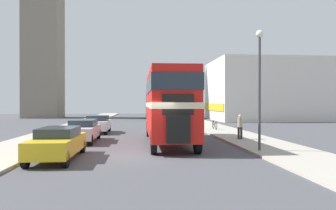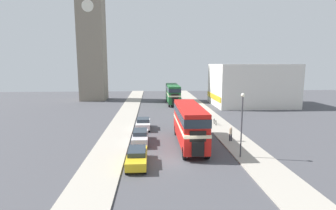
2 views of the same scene
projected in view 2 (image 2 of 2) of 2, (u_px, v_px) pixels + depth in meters
The scene contains 13 objects.
ground_plane at pixel (181, 161), 23.16m from camera, with size 120.00×120.00×0.00m, color #47474C.
sidewalk_right at pixel (255, 159), 23.56m from camera, with size 3.50×120.00×0.12m.
sidewalk_left at pixel (104, 162), 22.73m from camera, with size 3.50×120.00×0.12m.
double_decker_bus at pixel (189, 122), 27.39m from camera, with size 2.41×10.43×4.22m.
bus_distant at pixel (173, 92), 56.05m from camera, with size 2.44×10.98×4.08m.
car_parked_near at pixel (137, 157), 22.25m from camera, with size 1.66×4.61×1.37m.
car_parked_mid at pixel (140, 136), 28.44m from camera, with size 1.65×4.57×1.39m.
car_parked_far at pixel (143, 123), 34.49m from camera, with size 1.81×4.00×1.42m.
pedestrian_walking at pixel (231, 133), 28.72m from camera, with size 0.32×0.32×1.57m.
bicycle_on_pavement at pixel (215, 122), 36.54m from camera, with size 0.05×1.76×0.78m.
street_lamp at pixel (242, 116), 23.33m from camera, with size 0.36×0.36×5.86m.
church_tower at pixel (91, 23), 59.68m from camera, with size 5.98×5.98×34.74m.
shop_building_block at pixel (251, 85), 53.69m from camera, with size 15.47×11.94×8.45m.
Camera 2 is at (-2.52, -21.98, 8.54)m, focal length 28.00 mm.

